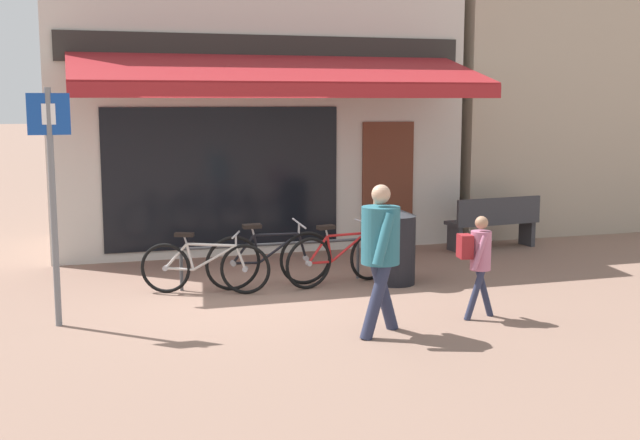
{
  "coord_description": "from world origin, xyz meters",
  "views": [
    {
      "loc": [
        -2.13,
        -9.86,
        2.45
      ],
      "look_at": [
        0.66,
        -0.92,
        1.05
      ],
      "focal_mm": 45.0,
      "sensor_mm": 36.0,
      "label": 1
    }
  ],
  "objects_px": {
    "bicycle_red": "(340,257)",
    "bicycle_silver": "(205,266)",
    "bicycle_black": "(270,259)",
    "litter_bin": "(395,246)",
    "park_bench": "(494,221)",
    "pedestrian_child": "(478,254)",
    "pedestrian_adult": "(380,244)",
    "parking_sign": "(52,183)"
  },
  "relations": [
    {
      "from": "litter_bin",
      "to": "parking_sign",
      "type": "xyz_separation_m",
      "value": [
        -4.31,
        -0.8,
        1.06
      ]
    },
    {
      "from": "bicycle_silver",
      "to": "pedestrian_child",
      "type": "height_order",
      "value": "pedestrian_child"
    },
    {
      "from": "bicycle_silver",
      "to": "park_bench",
      "type": "height_order",
      "value": "park_bench"
    },
    {
      "from": "pedestrian_child",
      "to": "park_bench",
      "type": "distance_m",
      "value": 4.45
    },
    {
      "from": "bicycle_red",
      "to": "park_bench",
      "type": "relative_size",
      "value": 1.02
    },
    {
      "from": "pedestrian_adult",
      "to": "park_bench",
      "type": "distance_m",
      "value": 5.44
    },
    {
      "from": "bicycle_black",
      "to": "park_bench",
      "type": "height_order",
      "value": "bicycle_black"
    },
    {
      "from": "bicycle_red",
      "to": "bicycle_silver",
      "type": "bearing_deg",
      "value": 163.56
    },
    {
      "from": "pedestrian_child",
      "to": "litter_bin",
      "type": "height_order",
      "value": "pedestrian_child"
    },
    {
      "from": "litter_bin",
      "to": "park_bench",
      "type": "distance_m",
      "value": 3.19
    },
    {
      "from": "pedestrian_adult",
      "to": "pedestrian_child",
      "type": "xyz_separation_m",
      "value": [
        1.28,
        0.25,
        -0.23
      ]
    },
    {
      "from": "pedestrian_adult",
      "to": "parking_sign",
      "type": "height_order",
      "value": "parking_sign"
    },
    {
      "from": "park_bench",
      "to": "pedestrian_adult",
      "type": "bearing_deg",
      "value": -137.61
    },
    {
      "from": "pedestrian_child",
      "to": "park_bench",
      "type": "height_order",
      "value": "pedestrian_child"
    },
    {
      "from": "pedestrian_child",
      "to": "park_bench",
      "type": "relative_size",
      "value": 0.72
    },
    {
      "from": "pedestrian_adult",
      "to": "park_bench",
      "type": "xyz_separation_m",
      "value": [
        3.62,
        4.03,
        -0.51
      ]
    },
    {
      "from": "bicycle_black",
      "to": "parking_sign",
      "type": "relative_size",
      "value": 0.67
    },
    {
      "from": "bicycle_red",
      "to": "parking_sign",
      "type": "relative_size",
      "value": 0.64
    },
    {
      "from": "bicycle_red",
      "to": "litter_bin",
      "type": "bearing_deg",
      "value": -27.2
    },
    {
      "from": "bicycle_red",
      "to": "pedestrian_child",
      "type": "height_order",
      "value": "pedestrian_child"
    },
    {
      "from": "litter_bin",
      "to": "pedestrian_child",
      "type": "bearing_deg",
      "value": -83.23
    },
    {
      "from": "pedestrian_child",
      "to": "parking_sign",
      "type": "height_order",
      "value": "parking_sign"
    },
    {
      "from": "litter_bin",
      "to": "park_bench",
      "type": "height_order",
      "value": "litter_bin"
    },
    {
      "from": "bicycle_silver",
      "to": "pedestrian_adult",
      "type": "relative_size",
      "value": 0.98
    },
    {
      "from": "pedestrian_child",
      "to": "litter_bin",
      "type": "bearing_deg",
      "value": 105.11
    },
    {
      "from": "bicycle_silver",
      "to": "bicycle_red",
      "type": "height_order",
      "value": "bicycle_red"
    },
    {
      "from": "pedestrian_adult",
      "to": "park_bench",
      "type": "bearing_deg",
      "value": 41.35
    },
    {
      "from": "pedestrian_child",
      "to": "litter_bin",
      "type": "relative_size",
      "value": 1.14
    },
    {
      "from": "bicycle_black",
      "to": "bicycle_red",
      "type": "xyz_separation_m",
      "value": [
        0.95,
        -0.1,
        -0.02
      ]
    },
    {
      "from": "bicycle_silver",
      "to": "pedestrian_child",
      "type": "bearing_deg",
      "value": -16.23
    },
    {
      "from": "bicycle_silver",
      "to": "litter_bin",
      "type": "relative_size",
      "value": 1.53
    },
    {
      "from": "bicycle_silver",
      "to": "parking_sign",
      "type": "distance_m",
      "value": 2.38
    },
    {
      "from": "park_bench",
      "to": "litter_bin",
      "type": "bearing_deg",
      "value": -149.19
    },
    {
      "from": "pedestrian_child",
      "to": "parking_sign",
      "type": "relative_size",
      "value": 0.46
    },
    {
      "from": "litter_bin",
      "to": "parking_sign",
      "type": "height_order",
      "value": "parking_sign"
    },
    {
      "from": "parking_sign",
      "to": "pedestrian_child",
      "type": "bearing_deg",
      "value": -13.41
    },
    {
      "from": "pedestrian_adult",
      "to": "parking_sign",
      "type": "xyz_separation_m",
      "value": [
        -3.25,
        1.33,
        0.61
      ]
    },
    {
      "from": "pedestrian_adult",
      "to": "litter_bin",
      "type": "relative_size",
      "value": 1.55
    },
    {
      "from": "parking_sign",
      "to": "park_bench",
      "type": "height_order",
      "value": "parking_sign"
    },
    {
      "from": "bicycle_silver",
      "to": "parking_sign",
      "type": "bearing_deg",
      "value": -129.74
    },
    {
      "from": "bicycle_silver",
      "to": "litter_bin",
      "type": "bearing_deg",
      "value": 16.26
    },
    {
      "from": "bicycle_black",
      "to": "litter_bin",
      "type": "xyz_separation_m",
      "value": [
        1.67,
        -0.26,
        0.13
      ]
    }
  ]
}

